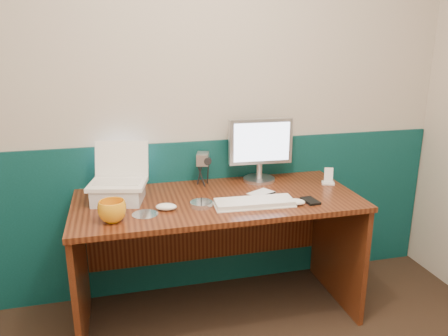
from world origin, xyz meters
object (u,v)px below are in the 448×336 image
object	(u,v)px
desk	(218,257)
monitor	(260,150)
camcorder	(203,168)
laptop	(116,164)
mug	(112,211)
keyboard	(254,203)

from	to	relation	value
desk	monitor	xyz separation A→B (m)	(0.33, 0.24, 0.57)
desk	monitor	world-z (taller)	monitor
desk	camcorder	xyz separation A→B (m)	(-0.03, 0.25, 0.48)
laptop	monitor	size ratio (longest dim) A/B	0.76
monitor	mug	distance (m)	1.02
keyboard	mug	xyz separation A→B (m)	(-0.74, -0.04, 0.04)
desk	keyboard	xyz separation A→B (m)	(0.17, -0.16, 0.39)
desk	mug	xyz separation A→B (m)	(-0.58, -0.20, 0.43)
laptop	mug	distance (m)	0.32
laptop	keyboard	world-z (taller)	laptop
mug	camcorder	world-z (taller)	camcorder
desk	laptop	size ratio (longest dim) A/B	5.32
keyboard	monitor	bearing A→B (deg)	71.25
camcorder	monitor	bearing A→B (deg)	15.19
laptop	camcorder	xyz separation A→B (m)	(0.51, 0.17, -0.11)
desk	mug	distance (m)	0.75
monitor	camcorder	world-z (taller)	monitor
desk	monitor	size ratio (longest dim) A/B	4.04
monitor	keyboard	bearing A→B (deg)	-108.75
laptop	keyboard	xyz separation A→B (m)	(0.71, -0.23, -0.20)
camcorder	desk	bearing A→B (deg)	-66.36
laptop	monitor	world-z (taller)	monitor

